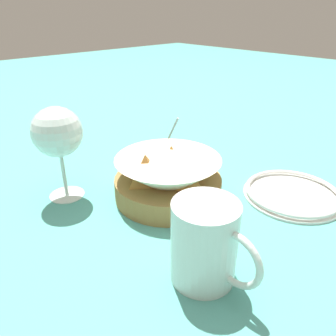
% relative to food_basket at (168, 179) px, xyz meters
% --- Properties ---
extents(ground_plane, '(4.00, 4.00, 0.00)m').
position_rel_food_basket_xyz_m(ground_plane, '(-0.03, 0.04, -0.04)').
color(ground_plane, teal).
extents(food_basket, '(0.20, 0.20, 0.10)m').
position_rel_food_basket_xyz_m(food_basket, '(0.00, 0.00, 0.00)').
color(food_basket, olive).
rests_on(food_basket, ground_plane).
extents(sauce_cup, '(0.07, 0.06, 0.11)m').
position_rel_food_basket_xyz_m(sauce_cup, '(-0.14, 0.13, -0.02)').
color(sauce_cup, '#B7B7BC').
rests_on(sauce_cup, ground_plane).
extents(wine_glass, '(0.09, 0.09, 0.18)m').
position_rel_food_basket_xyz_m(wine_glass, '(-0.14, -0.14, 0.09)').
color(wine_glass, silver).
rests_on(wine_glass, ground_plane).
extents(beer_mug, '(0.13, 0.09, 0.12)m').
position_rel_food_basket_xyz_m(beer_mug, '(0.19, -0.11, 0.02)').
color(beer_mug, silver).
rests_on(beer_mug, ground_plane).
extents(side_plate, '(0.18, 0.18, 0.01)m').
position_rel_food_basket_xyz_m(side_plate, '(0.17, 0.17, -0.03)').
color(side_plate, white).
rests_on(side_plate, ground_plane).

